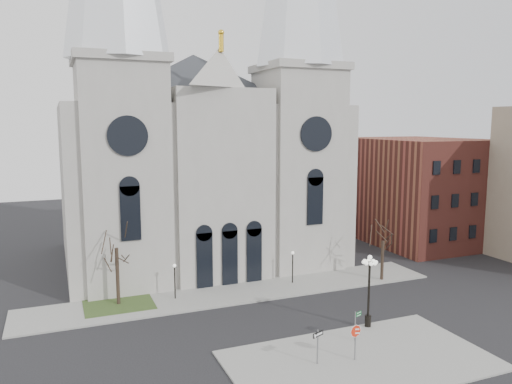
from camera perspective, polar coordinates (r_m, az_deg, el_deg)
name	(u,v)px	position (r m, az deg, el deg)	size (l,w,h in m)	color
ground	(288,339)	(39.22, 3.73, -16.44)	(160.00, 160.00, 0.00)	black
sidewalk_near	(360,360)	(36.66, 11.79, -18.32)	(18.00, 10.00, 0.14)	gray
sidewalk_far	(238,292)	(48.61, -2.03, -11.40)	(40.00, 6.00, 0.14)	gray
grass_patch	(119,304)	(47.18, -15.42, -12.28)	(6.00, 5.00, 0.18)	#2B411C
cathedral	(201,102)	(57.17, -6.28, 10.23)	(33.00, 26.66, 54.00)	#9E9A93
bg_building_brick	(417,190)	(71.39, 17.92, 0.21)	(14.00, 18.00, 14.00)	brown
tree_left	(116,244)	(45.59, -15.68, -5.79)	(3.20, 3.20, 7.50)	black
tree_right	(383,238)	(52.60, 14.32, -5.15)	(3.20, 3.20, 6.00)	black
ped_lamp_left	(175,275)	(46.76, -9.28, -9.38)	(0.32, 0.32, 3.26)	black
ped_lamp_right	(293,262)	(50.62, 4.21, -7.93)	(0.32, 0.32, 3.26)	black
stop_sign	(355,335)	(35.78, 11.30, -15.70)	(0.88, 0.26, 2.52)	slate
globe_lamp	(369,282)	(40.68, 12.81, -9.99)	(1.62, 1.62, 5.82)	black
one_way_sign	(318,341)	(34.95, 7.06, -16.57)	(0.98, 0.42, 2.37)	slate
street_name_sign	(356,323)	(38.88, 11.34, -14.49)	(0.67, 0.28, 2.21)	slate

